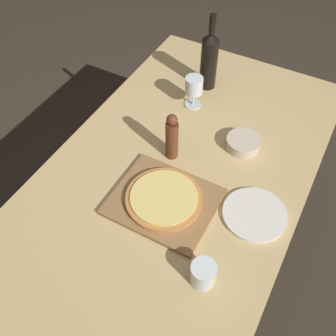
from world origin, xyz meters
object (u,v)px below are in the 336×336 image
wine_bottle (209,60)px  wine_glass (194,87)px  pizza (164,198)px  pepper_mill (172,137)px  small_bowl (243,143)px

wine_bottle → wine_glass: bearing=-88.9°
pizza → wine_glass: wine_glass is taller
wine_bottle → pepper_mill: size_ratio=1.68×
pizza → wine_glass: (-0.15, 0.55, 0.08)m
wine_bottle → pepper_mill: 0.49m
pepper_mill → wine_glass: 0.33m
small_bowl → wine_bottle: bearing=135.3°
pepper_mill → pizza: bearing=-68.7°
wine_glass → small_bowl: wine_glass is taller
pepper_mill → wine_glass: bearing=100.8°
wine_glass → small_bowl: size_ratio=1.06×
pizza → small_bowl: small_bowl is taller
pepper_mill → small_bowl: bearing=37.7°
pizza → wine_bottle: (-0.15, 0.71, 0.12)m
pizza → wine_bottle: size_ratio=0.77×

